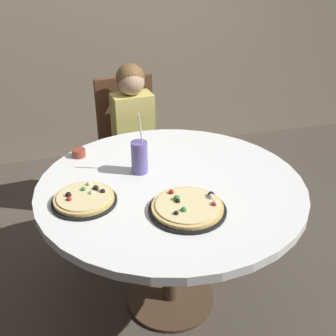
# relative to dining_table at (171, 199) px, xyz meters

# --- Properties ---
(ground_plane) EXTENTS (8.00, 8.00, 0.00)m
(ground_plane) POSITION_rel_dining_table_xyz_m (0.00, 0.00, -0.66)
(ground_plane) COLOR #4C4238
(dining_table) EXTENTS (1.25, 1.25, 0.75)m
(dining_table) POSITION_rel_dining_table_xyz_m (0.00, 0.00, 0.00)
(dining_table) COLOR white
(dining_table) RESTS_ON ground_plane
(chair_wooden) EXTENTS (0.44, 0.44, 0.95)m
(chair_wooden) POSITION_rel_dining_table_xyz_m (-0.01, 1.00, -0.13)
(chair_wooden) COLOR brown
(chair_wooden) RESTS_ON ground_plane
(diner_child) EXTENTS (0.28, 0.42, 1.08)m
(diner_child) POSITION_rel_dining_table_xyz_m (0.01, 0.82, -0.17)
(diner_child) COLOR #3F4766
(diner_child) RESTS_ON ground_plane
(pizza_veggie) EXTENTS (0.33, 0.33, 0.05)m
(pizza_veggie) POSITION_rel_dining_table_xyz_m (0.01, -0.24, 0.11)
(pizza_veggie) COLOR black
(pizza_veggie) RESTS_ON dining_table
(pizza_cheese) EXTENTS (0.28, 0.28, 0.05)m
(pizza_cheese) POSITION_rel_dining_table_xyz_m (-0.41, -0.06, 0.11)
(pizza_cheese) COLOR black
(pizza_cheese) RESTS_ON dining_table
(soda_cup) EXTENTS (0.08, 0.08, 0.31)m
(soda_cup) POSITION_rel_dining_table_xyz_m (-0.12, 0.14, 0.17)
(soda_cup) COLOR #6659A5
(soda_cup) RESTS_ON dining_table
(sauce_bowl) EXTENTS (0.07, 0.07, 0.04)m
(sauce_bowl) POSITION_rel_dining_table_xyz_m (-0.39, 0.39, 0.11)
(sauce_bowl) COLOR brown
(sauce_bowl) RESTS_ON dining_table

